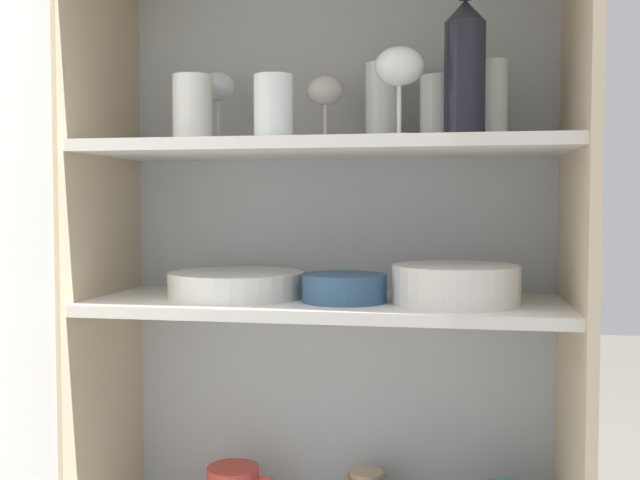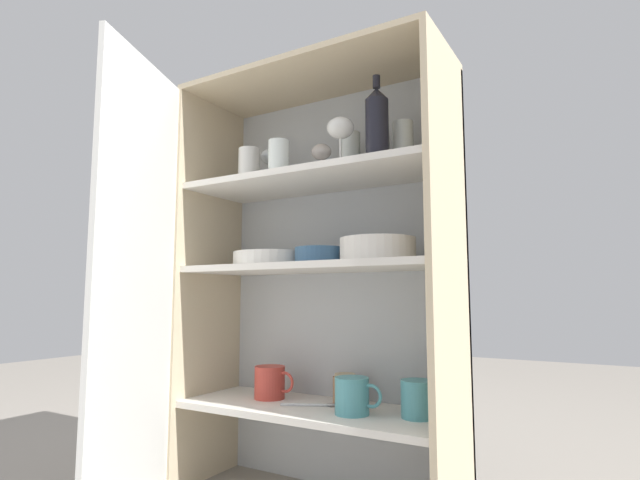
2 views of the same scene
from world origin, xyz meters
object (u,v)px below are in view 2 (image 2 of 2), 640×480
at_px(coffee_mug_primary, 353,396).
at_px(plate_stack_white, 271,259).
at_px(wine_bottle, 377,125).
at_px(serving_bowl_small, 319,255).
at_px(mixing_bowl_large, 378,249).
at_px(storage_jar, 345,389).

bearing_deg(coffee_mug_primary, plate_stack_white, 172.79).
bearing_deg(plate_stack_white, wine_bottle, -6.62).
bearing_deg(serving_bowl_small, coffee_mug_primary, -3.10).
relative_size(wine_bottle, plate_stack_white, 1.06).
height_order(mixing_bowl_large, coffee_mug_primary, mixing_bowl_large).
height_order(plate_stack_white, coffee_mug_primary, plate_stack_white).
height_order(mixing_bowl_large, serving_bowl_small, mixing_bowl_large).
bearing_deg(mixing_bowl_large, wine_bottle, -57.96).
bearing_deg(serving_bowl_small, wine_bottle, -3.70).
bearing_deg(serving_bowl_small, plate_stack_white, 170.53).
xyz_separation_m(serving_bowl_small, storage_jar, (0.03, 0.11, -0.40)).
relative_size(mixing_bowl_large, serving_bowl_small, 1.46).
xyz_separation_m(serving_bowl_small, coffee_mug_primary, (0.11, -0.01, -0.40)).
relative_size(plate_stack_white, serving_bowl_small, 1.68).
distance_m(mixing_bowl_large, storage_jar, 0.45).
xyz_separation_m(wine_bottle, serving_bowl_small, (-0.20, 0.01, -0.36)).
xyz_separation_m(wine_bottle, mixing_bowl_large, (-0.01, 0.02, -0.35)).
distance_m(wine_bottle, mixing_bowl_large, 0.35).
height_order(serving_bowl_small, storage_jar, serving_bowl_small).
distance_m(wine_bottle, coffee_mug_primary, 0.76).
relative_size(plate_stack_white, storage_jar, 2.74).
xyz_separation_m(coffee_mug_primary, storage_jar, (-0.08, 0.11, -0.01)).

